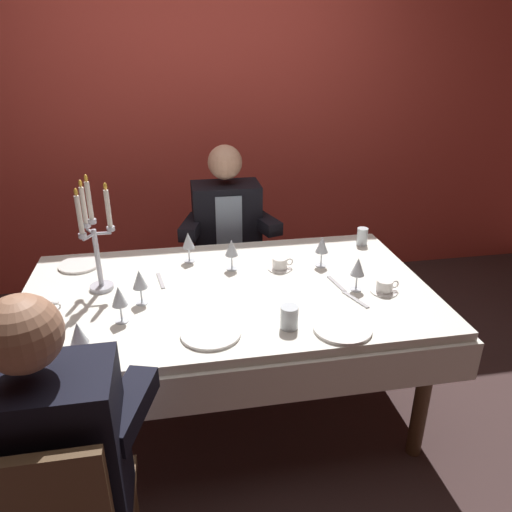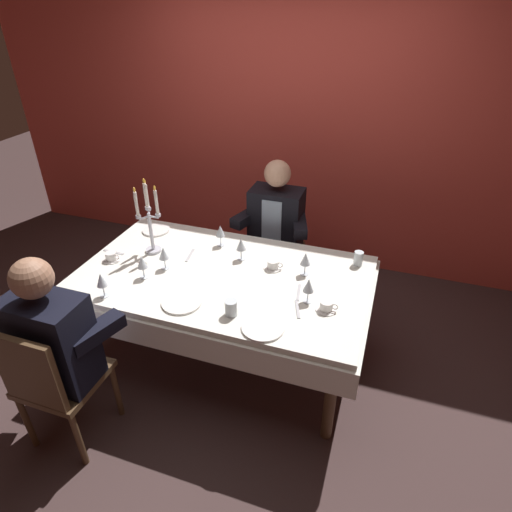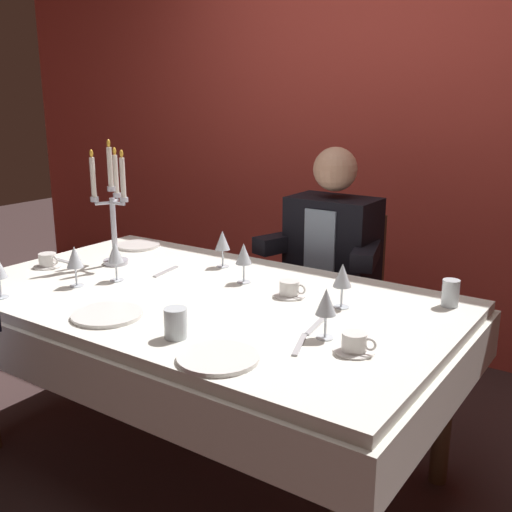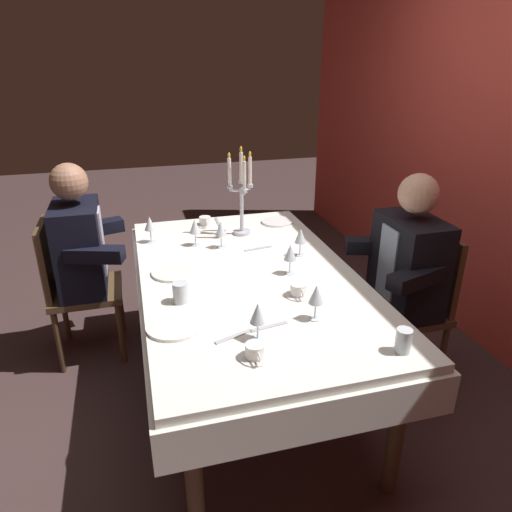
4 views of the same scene
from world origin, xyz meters
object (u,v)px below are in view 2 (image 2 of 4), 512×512
(dinner_plate_1, at_px, (182,302))
(coffee_cup_2, at_px, (273,265))
(wine_glass_4, at_px, (309,286))
(coffee_cup_1, at_px, (111,257))
(dining_table, at_px, (224,288))
(seated_diner_0, at_px, (51,340))
(wine_glass_0, at_px, (164,254))
(seated_diner_1, at_px, (276,220))
(wine_glass_2, at_px, (305,260))
(candelabra, at_px, (149,221))
(wine_glass_3, at_px, (142,263))
(coffee_cup_0, at_px, (326,306))
(dinner_plate_2, at_px, (263,327))
(dinner_plate_0, at_px, (156,230))
(wine_glass_5, at_px, (241,245))
(wine_glass_1, at_px, (220,231))
(wine_glass_6, at_px, (101,281))
(water_tumbler_0, at_px, (231,308))
(water_tumbler_1, at_px, (358,258))

(dinner_plate_1, bearing_deg, coffee_cup_2, 52.98)
(wine_glass_4, bearing_deg, coffee_cup_1, 179.15)
(dining_table, relative_size, seated_diner_0, 1.56)
(wine_glass_0, bearing_deg, seated_diner_1, 62.42)
(wine_glass_2, bearing_deg, candelabra, -176.88)
(seated_diner_0, bearing_deg, dinner_plate_1, 44.97)
(wine_glass_3, xyz_separation_m, coffee_cup_0, (1.19, 0.05, -0.09))
(dinner_plate_2, height_order, wine_glass_4, wine_glass_4)
(candelabra, relative_size, wine_glass_3, 3.37)
(wine_glass_0, xyz_separation_m, coffee_cup_2, (0.69, 0.23, -0.09))
(dining_table, relative_size, dinner_plate_0, 9.16)
(wine_glass_2, distance_m, coffee_cup_0, 0.40)
(wine_glass_0, relative_size, wine_glass_3, 1.00)
(wine_glass_0, bearing_deg, wine_glass_5, 31.87)
(dinner_plate_2, distance_m, wine_glass_1, 0.97)
(dinner_plate_0, distance_m, wine_glass_2, 1.26)
(coffee_cup_1, bearing_deg, dinner_plate_1, -22.02)
(dinner_plate_0, height_order, wine_glass_3, wine_glass_3)
(wine_glass_0, relative_size, coffee_cup_1, 1.24)
(dinner_plate_0, bearing_deg, coffee_cup_2, -12.16)
(wine_glass_6, bearing_deg, water_tumbler_0, 6.04)
(seated_diner_1, bearing_deg, dining_table, -96.72)
(coffee_cup_2, bearing_deg, wine_glass_4, -43.13)
(wine_glass_4, relative_size, seated_diner_1, 0.13)
(wine_glass_3, distance_m, water_tumbler_0, 0.70)
(dinner_plate_2, bearing_deg, wine_glass_6, -178.34)
(water_tumbler_0, relative_size, seated_diner_1, 0.08)
(dinner_plate_1, bearing_deg, seated_diner_1, 80.19)
(wine_glass_6, xyz_separation_m, seated_diner_1, (0.70, 1.35, -0.12))
(wine_glass_0, bearing_deg, coffee_cup_2, 18.82)
(candelabra, xyz_separation_m, seated_diner_1, (0.69, 0.78, -0.25))
(dinner_plate_1, distance_m, coffee_cup_2, 0.67)
(dinner_plate_1, bearing_deg, wine_glass_0, 132.53)
(dinner_plate_0, bearing_deg, water_tumbler_1, 0.50)
(dinner_plate_1, distance_m, dinner_plate_2, 0.53)
(wine_glass_3, height_order, water_tumbler_0, wine_glass_3)
(wine_glass_1, relative_size, wine_glass_2, 1.00)
(wine_glass_2, relative_size, wine_glass_5, 1.00)
(wine_glass_5, height_order, seated_diner_0, seated_diner_0)
(wine_glass_2, bearing_deg, wine_glass_5, 174.67)
(coffee_cup_2, bearing_deg, dinner_plate_1, -127.02)
(seated_diner_0, xyz_separation_m, seated_diner_1, (0.73, 1.77, 0.00))
(wine_glass_2, relative_size, coffee_cup_1, 1.24)
(wine_glass_1, bearing_deg, wine_glass_2, -14.74)
(dinner_plate_2, xyz_separation_m, wine_glass_0, (-0.81, 0.37, 0.11))
(wine_glass_5, distance_m, coffee_cup_0, 0.77)
(wine_glass_1, relative_size, coffee_cup_0, 1.24)
(coffee_cup_1, bearing_deg, wine_glass_3, -19.00)
(candelabra, relative_size, seated_diner_0, 0.45)
(dining_table, height_order, water_tumbler_1, water_tumbler_1)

